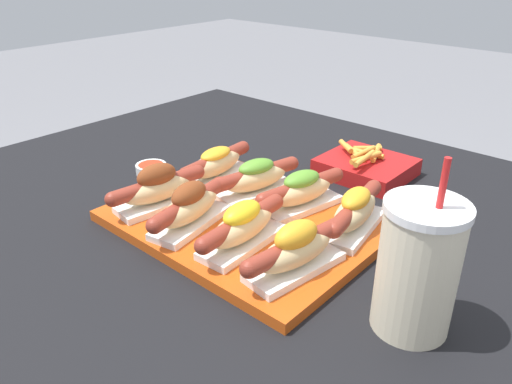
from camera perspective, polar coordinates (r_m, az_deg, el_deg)
patio_table at (r=1.13m, az=1.32°, el=-19.04°), size 1.38×1.09×0.74m
serving_tray at (r=0.86m, az=-0.89°, el=-3.38°), size 0.44×0.34×0.02m
hot_dog_0 at (r=0.89m, az=-11.17°, el=0.49°), size 0.08×0.19×0.08m
hot_dog_1 at (r=0.82m, az=-7.58°, el=-1.66°), size 0.09×0.19×0.08m
hot_dog_2 at (r=0.76m, az=-1.59°, el=-3.91°), size 0.07×0.20×0.07m
hot_dog_3 at (r=0.70m, az=4.54°, el=-6.56°), size 0.08×0.19×0.08m
hot_dog_4 at (r=0.98m, az=-4.58°, el=3.22°), size 0.07×0.20×0.06m
hot_dog_5 at (r=0.92m, az=0.03°, el=1.64°), size 0.09×0.19×0.07m
hot_dog_6 at (r=0.87m, az=5.19°, el=0.14°), size 0.09×0.19×0.07m
hot_dog_7 at (r=0.82m, az=11.24°, el=-2.14°), size 0.09×0.19×0.07m
sauce_bowl at (r=1.08m, az=-11.89°, el=2.66°), size 0.06×0.06×0.02m
drink_cup at (r=0.64m, az=17.99°, el=-8.23°), size 0.10×0.10×0.23m
fries_basket at (r=1.07m, az=12.44°, el=2.91°), size 0.17×0.16×0.06m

